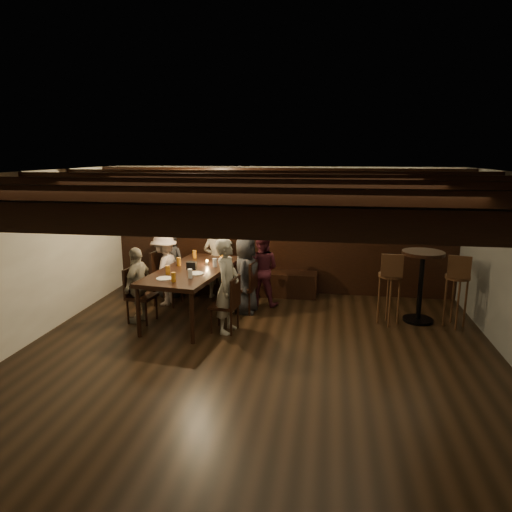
% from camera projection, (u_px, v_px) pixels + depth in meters
% --- Properties ---
extents(room, '(7.00, 7.00, 7.00)m').
position_uv_depth(room, '(257.00, 250.00, 7.54)').
color(room, black).
rests_on(room, ground).
extents(dining_table, '(1.24, 2.28, 0.82)m').
position_uv_depth(dining_table, '(193.00, 272.00, 7.39)').
color(dining_table, black).
rests_on(dining_table, floor).
extents(chair_left_near, '(0.49, 0.49, 0.96)m').
position_uv_depth(chair_left_near, '(167.00, 288.00, 8.11)').
color(chair_left_near, black).
rests_on(chair_left_near, floor).
extents(chair_left_far, '(0.45, 0.45, 0.88)m').
position_uv_depth(chair_left_far, '(141.00, 305.00, 7.27)').
color(chair_left_far, black).
rests_on(chair_left_far, floor).
extents(chair_right_near, '(0.45, 0.45, 0.88)m').
position_uv_depth(chair_right_near, '(244.00, 296.00, 7.72)').
color(chair_right_near, black).
rests_on(chair_right_near, floor).
extents(chair_right_far, '(0.43, 0.43, 0.85)m').
position_uv_depth(chair_right_far, '(226.00, 315.00, 6.88)').
color(chair_right_far, black).
rests_on(chair_right_far, floor).
extents(person_bench_left, '(0.69, 0.49, 1.31)m').
position_uv_depth(person_bench_left, '(169.00, 262.00, 8.50)').
color(person_bench_left, '#2C2B2E').
rests_on(person_bench_left, floor).
extents(person_bench_centre, '(0.55, 0.40, 1.40)m').
position_uv_depth(person_bench_centre, '(217.00, 261.00, 8.38)').
color(person_bench_centre, gray).
rests_on(person_bench_centre, floor).
extents(person_bench_right, '(0.68, 0.56, 1.29)m').
position_uv_depth(person_bench_right, '(262.00, 269.00, 8.00)').
color(person_bench_right, '#4D1A26').
rests_on(person_bench_right, floor).
extents(person_left_near, '(0.57, 0.88, 1.28)m').
position_uv_depth(person_left_near, '(165.00, 269.00, 8.04)').
color(person_left_near, '#B8A39B').
rests_on(person_left_near, floor).
extents(person_left_far, '(0.38, 0.74, 1.21)m').
position_uv_depth(person_left_far, '(138.00, 285.00, 7.20)').
color(person_left_far, gray).
rests_on(person_left_far, floor).
extents(person_right_near, '(0.49, 0.68, 1.31)m').
position_uv_depth(person_right_near, '(246.00, 275.00, 7.62)').
color(person_right_near, '#27272A').
rests_on(person_right_near, floor).
extents(person_right_far, '(0.40, 0.56, 1.43)m').
position_uv_depth(person_right_far, '(227.00, 286.00, 6.77)').
color(person_right_far, gray).
rests_on(person_right_far, floor).
extents(pint_a, '(0.07, 0.07, 0.14)m').
position_uv_depth(pint_a, '(195.00, 254.00, 8.09)').
color(pint_a, '#BF7219').
rests_on(pint_a, dining_table).
extents(pint_b, '(0.07, 0.07, 0.14)m').
position_uv_depth(pint_b, '(222.00, 257.00, 7.90)').
color(pint_b, '#BF7219').
rests_on(pint_b, dining_table).
extents(pint_c, '(0.07, 0.07, 0.14)m').
position_uv_depth(pint_c, '(179.00, 262.00, 7.53)').
color(pint_c, '#BF7219').
rests_on(pint_c, dining_table).
extents(pint_d, '(0.07, 0.07, 0.14)m').
position_uv_depth(pint_d, '(215.00, 263.00, 7.46)').
color(pint_d, silver).
rests_on(pint_d, dining_table).
extents(pint_e, '(0.07, 0.07, 0.14)m').
position_uv_depth(pint_e, '(168.00, 270.00, 6.99)').
color(pint_e, '#BF7219').
rests_on(pint_e, dining_table).
extents(pint_f, '(0.07, 0.07, 0.14)m').
position_uv_depth(pint_f, '(190.00, 274.00, 6.79)').
color(pint_f, silver).
rests_on(pint_f, dining_table).
extents(pint_g, '(0.07, 0.07, 0.14)m').
position_uv_depth(pint_g, '(173.00, 277.00, 6.59)').
color(pint_g, '#BF7219').
rests_on(pint_g, dining_table).
extents(plate_near, '(0.24, 0.24, 0.01)m').
position_uv_depth(plate_near, '(164.00, 278.00, 6.76)').
color(plate_near, white).
rests_on(plate_near, dining_table).
extents(plate_far, '(0.24, 0.24, 0.01)m').
position_uv_depth(plate_far, '(196.00, 273.00, 7.04)').
color(plate_far, white).
rests_on(plate_far, dining_table).
extents(condiment_caddy, '(0.15, 0.10, 0.12)m').
position_uv_depth(condiment_caddy, '(192.00, 266.00, 7.31)').
color(condiment_caddy, black).
rests_on(condiment_caddy, dining_table).
extents(candle, '(0.05, 0.05, 0.05)m').
position_uv_depth(candle, '(207.00, 263.00, 7.61)').
color(candle, beige).
rests_on(candle, dining_table).
extents(high_top_table, '(0.65, 0.65, 1.15)m').
position_uv_depth(high_top_table, '(421.00, 276.00, 7.17)').
color(high_top_table, black).
rests_on(high_top_table, floor).
extents(bar_stool_left, '(0.37, 0.38, 1.16)m').
position_uv_depth(bar_stool_left, '(389.00, 298.00, 7.12)').
color(bar_stool_left, '#392612').
rests_on(bar_stool_left, floor).
extents(bar_stool_right, '(0.38, 0.40, 1.16)m').
position_uv_depth(bar_stool_right, '(455.00, 300.00, 7.01)').
color(bar_stool_right, '#392612').
rests_on(bar_stool_right, floor).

